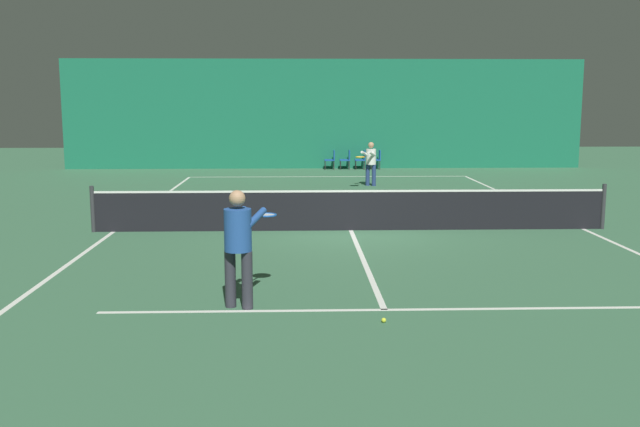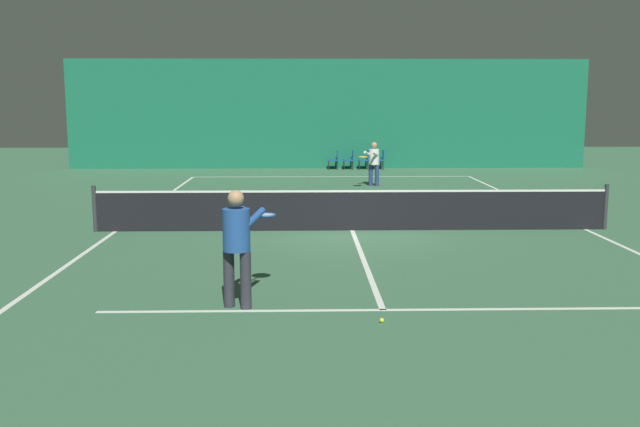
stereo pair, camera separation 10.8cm
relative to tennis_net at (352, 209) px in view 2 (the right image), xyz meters
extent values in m
plane|color=#386647|center=(0.00, 0.00, -0.51)|extent=(60.00, 60.00, 0.00)
cube|color=#196B4C|center=(0.00, 15.47, 1.89)|extent=(23.00, 0.12, 4.81)
cube|color=silver|center=(0.00, 11.90, -0.51)|extent=(11.00, 0.10, 0.00)
cube|color=silver|center=(0.00, 6.40, -0.51)|extent=(8.25, 0.10, 0.00)
cube|color=silver|center=(0.00, -6.40, -0.51)|extent=(8.25, 0.10, 0.00)
cube|color=silver|center=(-5.50, 0.00, -0.51)|extent=(0.10, 23.80, 0.00)
cube|color=silver|center=(5.50, 0.00, -0.51)|extent=(0.10, 23.80, 0.00)
cube|color=silver|center=(0.00, 0.00, -0.51)|extent=(0.10, 12.80, 0.00)
cube|color=black|center=(0.00, 0.00, -0.04)|extent=(11.90, 0.02, 0.95)
cube|color=white|center=(0.00, 0.00, 0.41)|extent=(11.90, 0.02, 0.05)
cylinder|color=#333338|center=(-5.95, 0.00, 0.02)|extent=(0.10, 0.10, 1.07)
cylinder|color=#333338|center=(5.95, 0.00, 0.02)|extent=(0.10, 0.10, 1.07)
cylinder|color=#2D2D38|center=(-2.24, -6.17, -0.09)|extent=(0.21, 0.21, 0.85)
cylinder|color=#2D2D38|center=(-1.99, -6.27, -0.09)|extent=(0.21, 0.21, 0.85)
cylinder|color=#234C99|center=(-2.11, -6.22, 0.65)|extent=(0.52, 0.52, 0.61)
sphere|color=tan|center=(-2.11, -6.22, 1.11)|extent=(0.23, 0.23, 0.23)
cylinder|color=#234C99|center=(-2.16, -5.90, 0.79)|extent=(0.31, 0.58, 0.25)
cylinder|color=#234C99|center=(-1.86, -6.02, 0.79)|extent=(0.31, 0.58, 0.25)
cylinder|color=black|center=(-1.85, -5.55, 0.71)|extent=(0.14, 0.29, 0.03)
torus|color=#1951B2|center=(-1.74, -5.27, 0.71)|extent=(0.43, 0.43, 0.03)
cylinder|color=silver|center=(-1.74, -5.27, 0.71)|extent=(0.36, 0.36, 0.00)
cylinder|color=navy|center=(1.48, 8.74, -0.13)|extent=(0.20, 0.20, 0.76)
cylinder|color=navy|center=(1.27, 8.86, -0.13)|extent=(0.20, 0.20, 0.76)
cylinder|color=white|center=(1.38, 8.80, 0.52)|extent=(0.48, 0.48, 0.55)
sphere|color=tan|center=(1.38, 8.80, 0.93)|extent=(0.21, 0.21, 0.21)
cylinder|color=white|center=(1.38, 8.51, 0.65)|extent=(0.33, 0.50, 0.22)
cylinder|color=white|center=(1.13, 8.65, 0.65)|extent=(0.33, 0.50, 0.22)
cylinder|color=black|center=(1.07, 8.22, 0.58)|extent=(0.17, 0.28, 0.03)
torus|color=gold|center=(0.92, 7.96, 0.58)|extent=(0.45, 0.45, 0.03)
cylinder|color=silver|center=(0.92, 7.96, 0.58)|extent=(0.37, 0.37, 0.00)
cylinder|color=#2D2D2D|center=(0.00, 15.11, -0.32)|extent=(0.03, 0.03, 0.39)
cylinder|color=#2D2D2D|center=(0.00, 14.73, -0.32)|extent=(0.03, 0.03, 0.39)
cylinder|color=#2D2D2D|center=(0.38, 15.11, -0.32)|extent=(0.03, 0.03, 0.39)
cylinder|color=#2D2D2D|center=(0.38, 14.73, -0.32)|extent=(0.03, 0.03, 0.39)
cube|color=#19479E|center=(0.19, 14.92, -0.10)|extent=(0.44, 0.44, 0.05)
cube|color=#19479E|center=(0.39, 14.92, 0.13)|extent=(0.04, 0.44, 0.40)
cylinder|color=#2D2D2D|center=(0.67, 15.11, -0.32)|extent=(0.03, 0.03, 0.39)
cylinder|color=#2D2D2D|center=(0.67, 14.73, -0.32)|extent=(0.03, 0.03, 0.39)
cylinder|color=#2D2D2D|center=(1.05, 15.11, -0.32)|extent=(0.03, 0.03, 0.39)
cylinder|color=#2D2D2D|center=(1.05, 14.73, -0.32)|extent=(0.03, 0.03, 0.39)
cube|color=#19479E|center=(0.86, 14.92, -0.10)|extent=(0.44, 0.44, 0.05)
cube|color=#19479E|center=(1.06, 14.92, 0.13)|extent=(0.04, 0.44, 0.40)
cylinder|color=#2D2D2D|center=(1.35, 15.11, -0.32)|extent=(0.03, 0.03, 0.39)
cylinder|color=#2D2D2D|center=(1.35, 14.73, -0.32)|extent=(0.03, 0.03, 0.39)
cylinder|color=#2D2D2D|center=(1.73, 15.11, -0.32)|extent=(0.03, 0.03, 0.39)
cylinder|color=#2D2D2D|center=(1.73, 14.73, -0.32)|extent=(0.03, 0.03, 0.39)
cube|color=#19479E|center=(1.54, 14.92, -0.10)|extent=(0.44, 0.44, 0.05)
cube|color=#19479E|center=(1.74, 14.92, 0.13)|extent=(0.04, 0.44, 0.40)
cylinder|color=#2D2D2D|center=(2.02, 15.11, -0.32)|extent=(0.03, 0.03, 0.39)
cylinder|color=#2D2D2D|center=(2.02, 14.73, -0.32)|extent=(0.03, 0.03, 0.39)
cylinder|color=#2D2D2D|center=(2.40, 15.11, -0.32)|extent=(0.03, 0.03, 0.39)
cylinder|color=#2D2D2D|center=(2.40, 14.73, -0.32)|extent=(0.03, 0.03, 0.39)
cube|color=#19479E|center=(2.21, 14.92, -0.10)|extent=(0.44, 0.44, 0.05)
cube|color=#19479E|center=(2.41, 14.92, 0.13)|extent=(0.04, 0.44, 0.40)
sphere|color=#D1DB33|center=(-0.08, -6.99, -0.48)|extent=(0.07, 0.07, 0.07)
camera|label=1|loc=(-1.26, -16.33, 2.49)|focal=40.00mm
camera|label=2|loc=(-1.16, -16.33, 2.49)|focal=40.00mm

